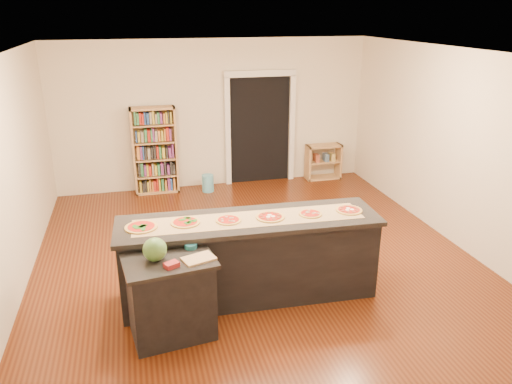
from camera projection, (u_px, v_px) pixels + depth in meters
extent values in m
cube|color=beige|center=(260.00, 168.00, 6.33)|extent=(6.00, 7.00, 2.80)
cube|color=#56260E|center=(260.00, 265.00, 6.82)|extent=(6.00, 7.00, 0.01)
cube|color=white|center=(260.00, 54.00, 5.85)|extent=(6.00, 7.00, 0.01)
cube|color=black|center=(260.00, 130.00, 9.83)|extent=(1.20, 0.02, 2.10)
cube|color=silver|center=(228.00, 132.00, 9.64)|extent=(0.10, 0.08, 2.10)
cube|color=silver|center=(292.00, 129.00, 9.94)|extent=(0.10, 0.08, 2.10)
cube|color=silver|center=(260.00, 73.00, 9.41)|extent=(1.40, 0.08, 0.12)
cube|color=black|center=(249.00, 260.00, 5.96)|extent=(2.98, 0.74, 0.96)
cube|color=black|center=(249.00, 221.00, 5.79)|extent=(3.06, 0.83, 0.05)
cube|color=black|center=(171.00, 299.00, 5.24)|extent=(0.84, 0.59, 0.87)
cube|color=black|center=(168.00, 261.00, 5.09)|extent=(0.91, 0.67, 0.04)
cube|color=tan|center=(155.00, 151.00, 9.28)|extent=(0.82, 0.29, 1.63)
cube|color=tan|center=(323.00, 162.00, 10.20)|extent=(0.71, 0.31, 0.71)
cylinder|color=#5CB2CE|center=(208.00, 183.00, 9.53)|extent=(0.22, 0.22, 0.33)
cube|color=tan|center=(249.00, 219.00, 5.77)|extent=(2.68, 0.59, 0.00)
sphere|color=#144214|center=(155.00, 249.00, 5.01)|extent=(0.24, 0.24, 0.24)
cube|color=tan|center=(199.00, 259.00, 5.06)|extent=(0.37, 0.30, 0.02)
cube|color=maroon|center=(172.00, 265.00, 4.91)|extent=(0.17, 0.15, 0.05)
cylinder|color=#195966|center=(191.00, 246.00, 5.30)|extent=(0.14, 0.14, 0.05)
cylinder|color=#B39244|center=(141.00, 227.00, 5.53)|extent=(0.35, 0.35, 0.02)
cylinder|color=#A5190C|center=(141.00, 226.00, 5.53)|extent=(0.28, 0.28, 0.00)
cylinder|color=#B39244|center=(185.00, 222.00, 5.65)|extent=(0.35, 0.35, 0.02)
cylinder|color=#A5190C|center=(185.00, 222.00, 5.65)|extent=(0.29, 0.29, 0.00)
cylinder|color=#B39244|center=(228.00, 220.00, 5.71)|extent=(0.29, 0.29, 0.02)
cylinder|color=#A5190C|center=(228.00, 219.00, 5.71)|extent=(0.24, 0.24, 0.00)
cylinder|color=#B39244|center=(270.00, 217.00, 5.80)|extent=(0.35, 0.35, 0.02)
cylinder|color=#A5190C|center=(270.00, 216.00, 5.80)|extent=(0.29, 0.29, 0.00)
cylinder|color=#B39244|center=(310.00, 214.00, 5.89)|extent=(0.28, 0.28, 0.02)
cylinder|color=#A5190C|center=(310.00, 213.00, 5.89)|extent=(0.23, 0.23, 0.00)
cylinder|color=#B39244|center=(349.00, 210.00, 6.00)|extent=(0.33, 0.33, 0.02)
cylinder|color=#A5190C|center=(349.00, 209.00, 6.00)|extent=(0.27, 0.27, 0.00)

